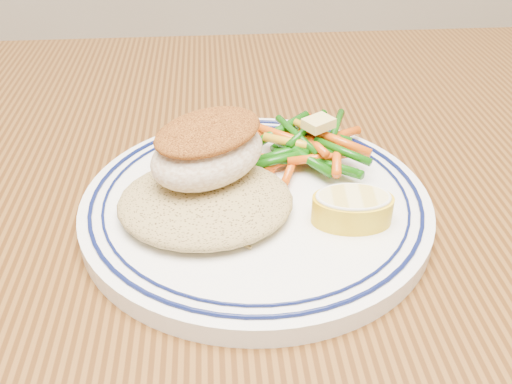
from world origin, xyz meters
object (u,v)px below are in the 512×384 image
object	(u,v)px
plate	(256,204)
rice_pilaf	(205,198)
fish_fillet	(208,148)
vegetable_pile	(307,146)
dining_table	(256,346)
lemon_wedge	(352,207)

from	to	relation	value
plate	rice_pilaf	distance (m)	0.04
plate	fish_fillet	xyz separation A→B (m)	(-0.03, 0.01, 0.05)
fish_fillet	vegetable_pile	size ratio (longest dim) A/B	1.04
dining_table	plate	distance (m)	0.12
vegetable_pile	rice_pilaf	bearing A→B (deg)	-142.08
dining_table	fish_fillet	world-z (taller)	fish_fillet
fish_fillet	dining_table	bearing A→B (deg)	-59.47
dining_table	rice_pilaf	bearing A→B (deg)	137.56
dining_table	fish_fillet	xyz separation A→B (m)	(-0.03, 0.05, 0.15)
rice_pilaf	fish_fillet	bearing A→B (deg)	80.26
plate	rice_pilaf	size ratio (longest dim) A/B	2.07
plate	lemon_wedge	world-z (taller)	lemon_wedge
vegetable_pile	fish_fillet	bearing A→B (deg)	-150.76
plate	fish_fillet	distance (m)	0.06
rice_pilaf	vegetable_pile	size ratio (longest dim) A/B	1.17
plate	rice_pilaf	world-z (taller)	rice_pilaf
dining_table	rice_pilaf	xyz separation A→B (m)	(-0.03, 0.03, 0.12)
rice_pilaf	fish_fillet	size ratio (longest dim) A/B	1.13
plate	lemon_wedge	xyz separation A→B (m)	(0.06, -0.03, 0.02)
plate	vegetable_pile	distance (m)	0.07
rice_pilaf	lemon_wedge	bearing A→B (deg)	-11.29
dining_table	plate	world-z (taller)	plate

